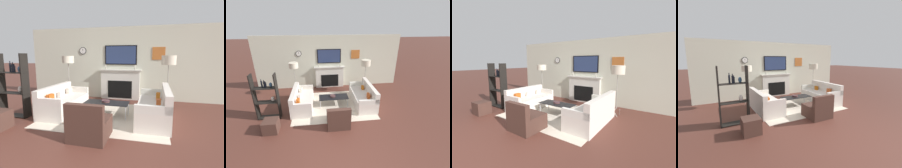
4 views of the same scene
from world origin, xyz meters
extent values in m
cube|color=beige|center=(0.00, 4.67, 1.35)|extent=(7.44, 0.07, 2.70)
cube|color=beige|center=(0.00, 4.56, 0.55)|extent=(1.47, 0.16, 1.09)
cube|color=black|center=(0.00, 4.47, 0.39)|extent=(0.91, 0.01, 0.65)
cube|color=beige|center=(0.00, 4.54, 1.11)|extent=(1.59, 0.22, 0.04)
cylinder|color=#B2AD9E|center=(-0.55, 4.51, 1.18)|extent=(0.04, 0.04, 0.10)
cylinder|color=white|center=(-0.55, 4.51, 1.28)|extent=(0.03, 0.03, 0.09)
cylinder|color=#B2AD9E|center=(0.55, 4.51, 1.18)|extent=(0.04, 0.04, 0.10)
cylinder|color=white|center=(0.55, 4.51, 1.28)|extent=(0.03, 0.03, 0.09)
cube|color=black|center=(0.00, 4.63, 1.67)|extent=(1.21, 0.04, 0.71)
cube|color=navy|center=(0.00, 4.61, 1.67)|extent=(1.12, 0.01, 0.64)
cylinder|color=black|center=(-1.51, 4.62, 1.83)|extent=(0.28, 0.02, 0.28)
cylinder|color=silver|center=(-1.51, 4.61, 1.83)|extent=(0.24, 0.00, 0.24)
cube|color=black|center=(-1.51, 4.61, 1.87)|extent=(0.01, 0.00, 0.06)
cube|color=#BA642A|center=(1.37, 4.63, 1.73)|extent=(0.45, 0.02, 0.45)
cube|color=beige|center=(0.00, 2.60, 0.01)|extent=(3.21, 2.51, 0.01)
cube|color=silver|center=(-1.26, 2.60, 0.22)|extent=(0.80, 1.75, 0.44)
cube|color=silver|center=(-1.57, 2.60, 0.61)|extent=(0.17, 1.75, 0.34)
cube|color=silver|center=(-1.25, 3.42, 0.53)|extent=(0.79, 0.10, 0.18)
cube|color=silver|center=(-1.26, 1.77, 0.53)|extent=(0.79, 0.10, 0.18)
cube|color=beige|center=(-1.37, 3.11, 0.54)|extent=(0.12, 0.20, 0.19)
cube|color=beige|center=(-1.37, 2.60, 0.53)|extent=(0.12, 0.19, 0.18)
cube|color=#B84F19|center=(-1.38, 2.08, 0.55)|extent=(0.12, 0.22, 0.21)
cube|color=silver|center=(1.26, 2.60, 0.23)|extent=(0.79, 1.90, 0.46)
cube|color=silver|center=(1.57, 2.60, 0.66)|extent=(0.17, 1.89, 0.39)
cube|color=silver|center=(1.25, 1.70, 0.55)|extent=(0.78, 0.10, 0.18)
cube|color=silver|center=(1.26, 3.49, 0.55)|extent=(0.78, 0.10, 0.18)
cube|color=#B04D21|center=(1.37, 2.17, 0.56)|extent=(0.11, 0.21, 0.20)
cube|color=#B05A16|center=(1.37, 3.02, 0.55)|extent=(0.11, 0.18, 0.17)
cube|color=#442A22|center=(0.03, 1.28, 0.21)|extent=(0.75, 0.76, 0.41)
cube|color=#442A22|center=(0.03, 0.97, 0.60)|extent=(0.75, 0.14, 0.37)
cube|color=black|center=(0.01, 2.59, 0.38)|extent=(1.21, 0.53, 0.02)
cylinder|color=#B7B7BC|center=(-0.55, 2.37, 0.19)|extent=(0.02, 0.02, 0.37)
cylinder|color=#B7B7BC|center=(0.58, 2.37, 0.19)|extent=(0.02, 0.02, 0.37)
cylinder|color=#B7B7BC|center=(-0.55, 2.82, 0.19)|extent=(0.02, 0.02, 0.37)
cylinder|color=#B7B7BC|center=(0.58, 2.82, 0.19)|extent=(0.02, 0.02, 0.37)
cylinder|color=#4A302C|center=(-0.02, 2.62, 0.41)|extent=(0.23, 0.23, 0.05)
torus|color=#482A38|center=(-0.02, 2.62, 0.44)|extent=(0.23, 0.23, 0.02)
cylinder|color=#9E998E|center=(-1.55, 3.69, 0.13)|extent=(0.09, 0.23, 0.26)
cylinder|color=#9E998E|center=(-1.74, 3.73, 0.13)|extent=(0.17, 0.19, 0.26)
cylinder|color=#9E998E|center=(-1.68, 3.55, 0.13)|extent=(0.23, 0.07, 0.26)
cylinder|color=#9E998E|center=(-1.66, 3.66, 0.82)|extent=(0.02, 0.02, 1.14)
cylinder|color=beige|center=(-1.66, 3.66, 1.52)|extent=(0.41, 0.41, 0.24)
cylinder|color=#9E998E|center=(1.76, 3.69, 0.12)|extent=(0.09, 0.23, 0.26)
cylinder|color=#9E998E|center=(1.58, 3.73, 0.12)|extent=(0.17, 0.19, 0.26)
cylinder|color=#9E998E|center=(1.63, 3.55, 0.12)|extent=(0.23, 0.07, 0.26)
cylinder|color=#9E998E|center=(1.66, 3.66, 0.81)|extent=(0.02, 0.02, 1.13)
cylinder|color=beige|center=(1.66, 3.66, 1.52)|extent=(0.43, 0.43, 0.28)
cube|color=black|center=(-2.81, 1.99, 0.85)|extent=(0.04, 0.28, 1.71)
cube|color=black|center=(-2.03, 1.99, 0.85)|extent=(0.04, 0.28, 1.71)
cube|color=black|center=(-2.42, 1.99, 0.03)|extent=(0.82, 0.28, 0.02)
cube|color=black|center=(-2.42, 1.99, 0.66)|extent=(0.82, 0.28, 0.01)
cube|color=black|center=(-2.42, 1.99, 1.20)|extent=(0.82, 0.28, 0.02)
cylinder|color=black|center=(-2.39, 2.04, 1.30)|extent=(0.06, 0.06, 0.18)
cylinder|color=black|center=(-2.39, 2.04, 1.41)|extent=(0.03, 0.03, 0.04)
cylinder|color=black|center=(-2.51, 2.04, 1.33)|extent=(0.05, 0.05, 0.24)
cylinder|color=black|center=(-2.51, 2.04, 1.48)|extent=(0.02, 0.02, 0.06)
ellipsoid|color=#2C4E6E|center=(-2.22, 2.04, 1.29)|extent=(0.10, 0.10, 0.17)
cylinder|color=black|center=(-2.42, 2.03, 1.32)|extent=(0.06, 0.06, 0.21)
cylinder|color=black|center=(-2.42, 2.03, 1.45)|extent=(0.03, 0.03, 0.05)
ellipsoid|color=silver|center=(-2.23, 2.01, 0.76)|extent=(0.11, 0.11, 0.18)
camera|label=1|loc=(1.26, -1.86, 1.66)|focal=28.00mm
camera|label=2|loc=(-0.52, -2.96, 3.33)|focal=24.00mm
camera|label=3|loc=(2.98, -1.25, 1.79)|focal=24.00mm
camera|label=4|loc=(-2.99, -2.44, 1.90)|focal=24.00mm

